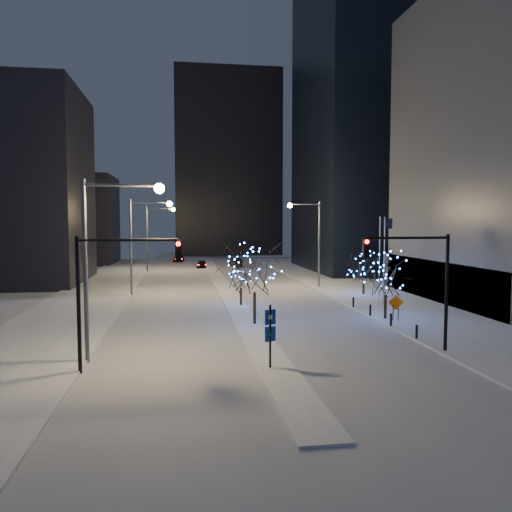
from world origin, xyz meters
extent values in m
plane|color=silver|center=(0.00, 0.00, 0.00)|extent=(160.00, 160.00, 0.00)
cube|color=#B4B9C4|center=(0.00, 35.00, 0.01)|extent=(20.00, 130.00, 0.02)
cube|color=white|center=(0.00, 30.00, 0.07)|extent=(2.00, 80.00, 0.15)
cube|color=white|center=(15.00, 20.00, 0.07)|extent=(10.00, 90.00, 0.15)
cube|color=white|center=(-14.00, 20.00, 0.07)|extent=(8.00, 90.00, 0.15)
cube|color=black|center=(-26.00, 70.00, 8.00)|extent=(18.00, 16.00, 16.00)
cube|color=black|center=(6.00, 92.00, 21.00)|extent=(24.00, 14.00, 42.00)
cylinder|color=#595E66|center=(-10.00, 2.00, 5.00)|extent=(0.24, 0.24, 10.00)
cylinder|color=#595E66|center=(-8.00, 2.00, 9.70)|extent=(4.00, 0.16, 0.16)
sphere|color=#F2C479|center=(-6.00, 2.00, 9.55)|extent=(0.56, 0.56, 0.56)
cylinder|color=#595E66|center=(-10.00, 27.00, 5.00)|extent=(0.24, 0.24, 10.00)
cylinder|color=#595E66|center=(-8.00, 27.00, 9.70)|extent=(4.00, 0.16, 0.16)
sphere|color=#F2C479|center=(-6.00, 27.00, 9.55)|extent=(0.56, 0.56, 0.56)
cylinder|color=#595E66|center=(-10.00, 52.00, 5.00)|extent=(0.24, 0.24, 10.00)
cylinder|color=#595E66|center=(-8.00, 52.00, 9.70)|extent=(4.00, 0.16, 0.16)
sphere|color=#F2C479|center=(-6.00, 52.00, 9.55)|extent=(0.56, 0.56, 0.56)
cylinder|color=#595E66|center=(11.00, 30.00, 5.00)|extent=(0.24, 0.24, 10.00)
cylinder|color=#595E66|center=(9.25, 30.00, 9.70)|extent=(3.50, 0.16, 0.16)
sphere|color=#F2C479|center=(7.50, 30.00, 9.55)|extent=(0.56, 0.56, 0.56)
cylinder|color=black|center=(-10.00, 0.00, 3.50)|extent=(0.20, 0.20, 7.00)
cylinder|color=black|center=(-7.50, 0.00, 6.80)|extent=(5.00, 0.14, 0.14)
cube|color=black|center=(-5.00, 0.00, 6.25)|extent=(0.32, 0.28, 1.00)
sphere|color=#FF0C05|center=(-5.00, -0.18, 6.60)|extent=(0.22, 0.22, 0.22)
cylinder|color=black|center=(10.50, 1.00, 3.50)|extent=(0.20, 0.20, 7.00)
cylinder|color=black|center=(8.00, 1.00, 6.80)|extent=(5.00, 0.14, 0.14)
cube|color=black|center=(5.50, 1.00, 6.25)|extent=(0.32, 0.28, 1.00)
sphere|color=#FF0C05|center=(5.50, 0.82, 6.60)|extent=(0.22, 0.22, 0.22)
cylinder|color=silver|center=(13.00, 16.00, 4.15)|extent=(0.10, 0.10, 8.00)
cube|color=black|center=(13.35, 16.00, 7.55)|extent=(0.70, 0.03, 0.90)
cylinder|color=silver|center=(13.60, 18.50, 4.15)|extent=(0.10, 0.10, 8.00)
cube|color=black|center=(13.95, 18.50, 7.55)|extent=(0.70, 0.03, 0.90)
cylinder|color=black|center=(10.20, 4.00, 0.60)|extent=(0.16, 0.16, 0.90)
cylinder|color=black|center=(10.20, 8.00, 0.60)|extent=(0.16, 0.16, 0.90)
cylinder|color=black|center=(10.20, 12.00, 0.60)|extent=(0.16, 0.16, 0.90)
cylinder|color=black|center=(10.20, 16.00, 0.60)|extent=(0.16, 0.16, 0.90)
imported|color=black|center=(-1.50, 56.89, 0.66)|extent=(1.84, 3.98, 1.32)
imported|color=black|center=(4.32, 58.11, 0.76)|extent=(1.90, 4.70, 1.52)
imported|color=black|center=(-5.32, 70.36, 0.64)|extent=(2.35, 4.62, 1.29)
cylinder|color=black|center=(0.50, 10.27, 1.32)|extent=(0.22, 0.22, 2.35)
cylinder|color=black|center=(0.50, 18.75, 0.92)|extent=(0.22, 0.22, 1.55)
cylinder|color=black|center=(10.92, 10.73, 1.06)|extent=(0.22, 0.22, 1.83)
cylinder|color=black|center=(14.01, 23.57, 0.79)|extent=(0.22, 0.22, 1.28)
cylinder|color=black|center=(-0.33, -0.85, 1.72)|extent=(0.12, 0.12, 3.44)
cube|color=#0E389C|center=(-0.33, -0.85, 2.80)|extent=(0.60, 0.28, 0.79)
cube|color=#0E389C|center=(-0.33, -0.85, 1.92)|extent=(0.60, 0.28, 0.79)
cylinder|color=black|center=(11.21, 9.92, 0.73)|extent=(0.06, 0.06, 1.17)
cylinder|color=black|center=(11.63, 9.92, 0.73)|extent=(0.06, 0.06, 1.17)
cube|color=orange|center=(11.42, 9.92, 1.53)|extent=(1.19, 0.24, 1.20)
camera|label=1|loc=(-4.86, -25.96, 7.76)|focal=35.00mm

